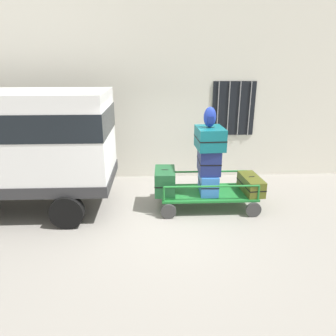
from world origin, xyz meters
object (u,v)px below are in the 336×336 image
(luggage_cart, at_px, (208,194))
(backpack, at_px, (210,117))
(van, at_px, (3,140))
(suitcase_midleft_bottom, at_px, (208,182))
(suitcase_midleft_middle, at_px, (209,160))
(suitcase_left_bottom, at_px, (165,181))
(suitcase_center_bottom, at_px, (251,184))
(suitcase_midleft_top, at_px, (210,138))

(luggage_cart, bearing_deg, backpack, 137.43)
(van, height_order, backpack, van)
(suitcase_midleft_bottom, distance_m, backpack, 1.50)
(van, xyz_separation_m, suitcase_midleft_bottom, (4.52, -0.09, -1.03))
(suitcase_midleft_middle, bearing_deg, suitcase_midleft_bottom, -90.00)
(suitcase_left_bottom, height_order, suitcase_center_bottom, suitcase_left_bottom)
(suitcase_left_bottom, bearing_deg, suitcase_midleft_bottom, -2.23)
(suitcase_midleft_bottom, xyz_separation_m, suitcase_midleft_middle, (-0.00, 0.03, 0.52))
(suitcase_midleft_top, bearing_deg, suitcase_center_bottom, -3.06)
(van, relative_size, backpack, 10.62)
(suitcase_midleft_bottom, xyz_separation_m, suitcase_center_bottom, (1.00, -0.03, -0.05))
(luggage_cart, xyz_separation_m, suitcase_center_bottom, (1.00, -0.03, 0.25))
(luggage_cart, distance_m, suitcase_center_bottom, 1.03)
(suitcase_center_bottom, xyz_separation_m, backpack, (-1.02, 0.05, 1.56))
(luggage_cart, distance_m, suitcase_midleft_top, 1.34)
(van, xyz_separation_m, suitcase_midleft_middle, (4.52, -0.06, -0.51))
(suitcase_midleft_middle, distance_m, suitcase_midleft_top, 0.52)
(suitcase_midleft_top, height_order, suitcase_center_bottom, suitcase_midleft_top)
(suitcase_midleft_top, bearing_deg, luggage_cart, -90.00)
(van, bearing_deg, backpack, -0.96)
(suitcase_left_bottom, distance_m, suitcase_midleft_middle, 1.11)
(suitcase_midleft_top, relative_size, suitcase_center_bottom, 0.85)
(van, bearing_deg, suitcase_midleft_middle, -0.77)
(luggage_cart, bearing_deg, van, 178.80)
(suitcase_left_bottom, height_order, suitcase_midleft_top, suitcase_midleft_top)
(suitcase_midleft_middle, xyz_separation_m, suitcase_midleft_top, (-0.00, -0.01, 0.52))
(suitcase_left_bottom, height_order, suitcase_midleft_bottom, suitcase_left_bottom)
(suitcase_midleft_bottom, bearing_deg, suitcase_midleft_middle, 90.00)
(suitcase_midleft_middle, xyz_separation_m, backpack, (-0.02, -0.01, 0.99))
(suitcase_left_bottom, relative_size, suitcase_midleft_bottom, 1.06)
(van, xyz_separation_m, suitcase_midleft_top, (4.52, -0.07, 0.01))
(suitcase_left_bottom, bearing_deg, luggage_cart, -2.26)
(suitcase_midleft_middle, distance_m, suitcase_center_bottom, 1.15)
(suitcase_midleft_bottom, relative_size, suitcase_midleft_top, 0.98)
(backpack, bearing_deg, suitcase_midleft_top, 14.40)
(van, distance_m, suitcase_midleft_middle, 4.55)
(suitcase_center_bottom, bearing_deg, backpack, 177.32)
(van, bearing_deg, suitcase_left_bottom, -0.91)
(van, height_order, luggage_cart, van)
(suitcase_midleft_top, bearing_deg, suitcase_left_bottom, 179.20)
(suitcase_center_bottom, bearing_deg, van, 178.72)
(suitcase_midleft_top, height_order, backpack, backpack)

